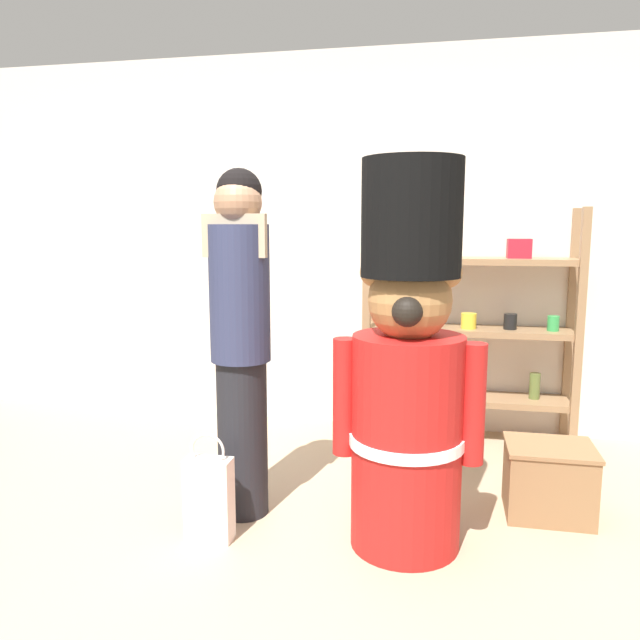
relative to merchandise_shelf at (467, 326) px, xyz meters
The scene contains 7 objects.
ground_plane 2.26m from the merchandise_shelf, 111.21° to the right, with size 6.40×6.40×0.00m, color tan.
back_wall 0.96m from the merchandise_shelf, 163.98° to the left, with size 6.40×0.12×2.60m, color silver.
merchandise_shelf is the anchor object (origin of this frame).
teddy_bear_guard 1.51m from the merchandise_shelf, 101.45° to the right, with size 0.66×0.51×1.70m.
person_shopper 1.74m from the merchandise_shelf, 129.84° to the right, with size 0.30×0.29×1.69m.
shopping_bag 2.08m from the merchandise_shelf, 125.96° to the right, with size 0.21×0.11×0.51m.
display_crate 1.27m from the merchandise_shelf, 70.27° to the right, with size 0.42×0.35×0.36m.
Camera 1 is at (0.61, -2.07, 1.42)m, focal length 33.97 mm.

